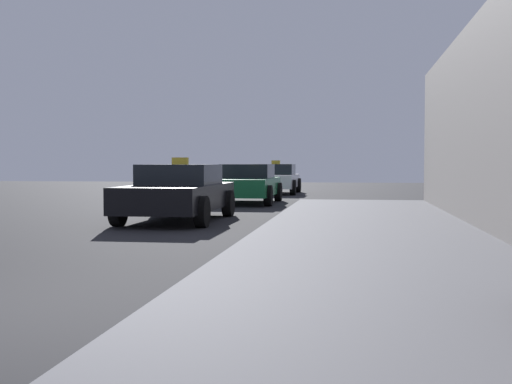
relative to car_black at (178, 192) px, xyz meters
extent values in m
cube|color=#5B5B60|center=(4.23, -9.51, -0.57)|extent=(4.00, 32.00, 0.15)
cube|color=black|center=(0.00, -0.05, -0.10)|extent=(1.77, 4.35, 0.55)
cube|color=black|center=(0.00, 0.17, 0.40)|extent=(1.56, 1.96, 0.45)
cube|color=yellow|center=(0.00, 0.17, 0.70)|extent=(0.36, 0.14, 0.16)
cylinder|color=black|center=(0.88, -1.44, -0.33)|extent=(0.22, 0.64, 0.64)
cylinder|color=black|center=(-0.88, -1.44, -0.33)|extent=(0.22, 0.64, 0.64)
cylinder|color=black|center=(0.88, 1.34, -0.33)|extent=(0.22, 0.64, 0.64)
cylinder|color=black|center=(-0.88, 1.34, -0.33)|extent=(0.22, 0.64, 0.64)
cube|color=#196638|center=(0.49, 6.56, -0.10)|extent=(1.75, 4.16, 0.55)
cube|color=black|center=(0.49, 6.77, 0.40)|extent=(1.54, 1.87, 0.45)
cylinder|color=black|center=(1.37, 5.23, -0.33)|extent=(0.22, 0.64, 0.64)
cylinder|color=black|center=(-0.38, 5.23, -0.33)|extent=(0.22, 0.64, 0.64)
cylinder|color=black|center=(1.37, 7.89, -0.33)|extent=(0.22, 0.64, 0.64)
cylinder|color=black|center=(-0.38, 7.89, -0.33)|extent=(0.22, 0.64, 0.64)
cube|color=white|center=(0.60, 13.48, -0.10)|extent=(1.77, 4.05, 0.55)
cube|color=black|center=(0.60, 13.68, 0.40)|extent=(1.56, 1.82, 0.45)
cube|color=yellow|center=(0.60, 13.68, 0.70)|extent=(0.36, 0.14, 0.16)
cylinder|color=black|center=(1.48, 12.18, -0.33)|extent=(0.22, 0.64, 0.64)
cylinder|color=black|center=(-0.29, 12.18, -0.33)|extent=(0.22, 0.64, 0.64)
cylinder|color=black|center=(1.48, 14.77, -0.33)|extent=(0.22, 0.64, 0.64)
cylinder|color=black|center=(-0.29, 14.77, -0.33)|extent=(0.22, 0.64, 0.64)
camera|label=1|loc=(3.88, -14.14, 0.64)|focal=45.39mm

